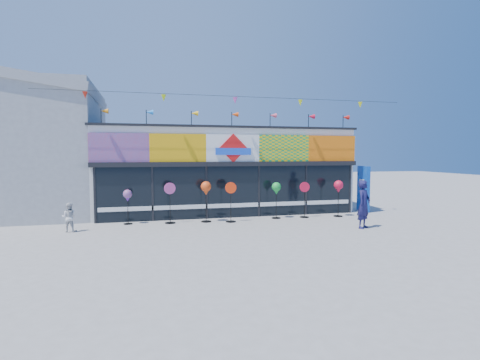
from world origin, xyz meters
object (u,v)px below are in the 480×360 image
object	(u,v)px
spinner_5	(304,199)
blue_sign	(363,189)
spinner_0	(128,197)
spinner_4	(276,189)
spinner_3	(231,201)
adult_man	(364,204)
spinner_2	(206,190)
child	(69,217)
spinner_6	(338,188)
spinner_1	(170,202)

from	to	relation	value
spinner_5	blue_sign	bearing A→B (deg)	15.84
spinner_0	spinner_4	world-z (taller)	spinner_4
spinner_3	adult_man	size ratio (longest dim) A/B	0.91
spinner_4	adult_man	size ratio (longest dim) A/B	0.87
blue_sign	spinner_2	distance (m)	8.11
spinner_2	spinner_5	distance (m)	4.47
spinner_2	child	bearing A→B (deg)	-171.49
spinner_3	spinner_6	bearing A→B (deg)	1.87
spinner_5	spinner_3	bearing A→B (deg)	-175.05
spinner_0	spinner_1	world-z (taller)	spinner_1
child	spinner_6	bearing A→B (deg)	-167.44
spinner_4	spinner_6	size ratio (longest dim) A/B	0.97
spinner_5	spinner_6	size ratio (longest dim) A/B	0.97
blue_sign	spinner_5	bearing A→B (deg)	-156.58
spinner_3	spinner_6	distance (m)	5.06
spinner_6	adult_man	world-z (taller)	adult_man
spinner_1	spinner_5	world-z (taller)	spinner_1
spinner_1	spinner_2	world-z (taller)	spinner_2
spinner_1	spinner_3	xyz separation A→B (m)	(2.48, -0.32, -0.00)
spinner_0	child	xyz separation A→B (m)	(-2.01, -1.03, -0.59)
spinner_1	spinner_4	xyz separation A→B (m)	(4.62, 0.07, 0.40)
child	spinner_0	bearing A→B (deg)	-143.56
adult_man	child	distance (m)	11.00
blue_sign	spinner_5	size ratio (longest dim) A/B	1.41
spinner_1	child	xyz separation A→B (m)	(-3.68, -0.81, -0.35)
spinner_5	adult_man	world-z (taller)	adult_man
spinner_3	spinner_2	bearing A→B (deg)	164.26
spinner_1	spinner_3	size ratio (longest dim) A/B	1.00
spinner_1	spinner_6	size ratio (longest dim) A/B	1.02
spinner_1	spinner_3	distance (m)	2.50
spinner_5	child	xyz separation A→B (m)	(-9.60, -0.79, -0.31)
spinner_5	spinner_6	bearing A→B (deg)	-4.79
blue_sign	spinner_6	world-z (taller)	blue_sign
spinner_0	spinner_2	world-z (taller)	spinner_2
spinner_3	spinner_0	bearing A→B (deg)	172.54
spinner_5	child	distance (m)	9.64
spinner_0	spinner_6	xyz separation A→B (m)	(9.19, -0.38, 0.19)
spinner_0	spinner_6	size ratio (longest dim) A/B	0.85
spinner_6	child	distance (m)	11.24
blue_sign	spinner_1	bearing A→B (deg)	-166.43
blue_sign	adult_man	xyz separation A→B (m)	(-2.39, -3.82, -0.20)
adult_man	spinner_3	bearing A→B (deg)	118.44
blue_sign	spinner_4	world-z (taller)	blue_sign
spinner_3	spinner_5	bearing A→B (deg)	4.95
spinner_0	spinner_5	distance (m)	7.60
blue_sign	adult_man	size ratio (longest dim) A/B	1.22
adult_man	spinner_2	bearing A→B (deg)	120.48
spinner_6	child	world-z (taller)	spinner_6
spinner_0	spinner_1	size ratio (longest dim) A/B	0.84
spinner_6	adult_man	xyz separation A→B (m)	(-0.39, -2.66, -0.40)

